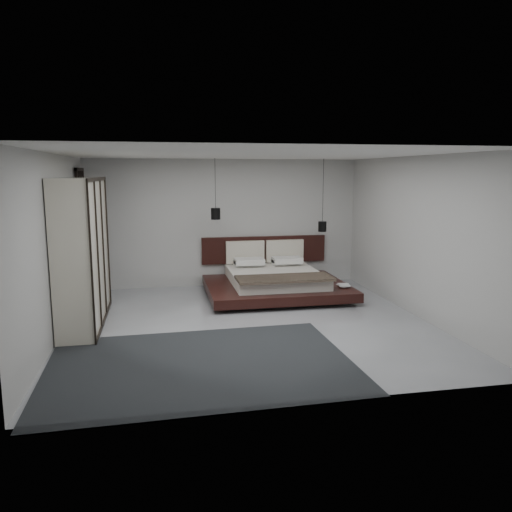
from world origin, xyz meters
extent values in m
plane|color=#96999F|center=(0.00, 0.00, 0.00)|extent=(6.00, 6.00, 0.00)
plane|color=white|center=(0.00, 0.00, 2.80)|extent=(6.00, 6.00, 0.00)
plane|color=#ADADAB|center=(0.00, 3.00, 1.40)|extent=(6.00, 0.00, 6.00)
plane|color=#ADADAB|center=(0.00, -3.00, 1.40)|extent=(6.00, 0.00, 6.00)
plane|color=#ADADAB|center=(-3.00, 0.00, 1.40)|extent=(0.00, 6.00, 6.00)
plane|color=#ADADAB|center=(3.00, 0.00, 1.40)|extent=(0.00, 6.00, 6.00)
cube|color=black|center=(-2.95, 2.45, 1.30)|extent=(0.05, 0.90, 2.60)
cube|color=black|center=(0.88, 1.75, 0.04)|extent=(2.23, 1.82, 0.08)
cube|color=black|center=(0.88, 1.75, 0.17)|extent=(2.83, 2.33, 0.18)
cube|color=silver|center=(0.88, 1.88, 0.37)|extent=(1.82, 2.02, 0.22)
cube|color=black|center=(0.88, 1.09, 0.51)|extent=(1.84, 0.71, 0.05)
cube|color=white|center=(0.46, 2.66, 0.55)|extent=(0.63, 0.40, 0.12)
cube|color=white|center=(1.31, 2.66, 0.55)|extent=(0.63, 0.40, 0.12)
cube|color=white|center=(0.46, 2.52, 0.61)|extent=(0.63, 0.40, 0.12)
cube|color=white|center=(1.31, 2.52, 0.61)|extent=(0.63, 0.40, 0.12)
cube|color=black|center=(0.88, 2.96, 0.79)|extent=(2.83, 0.08, 0.60)
cube|color=beige|center=(0.43, 2.87, 0.76)|extent=(0.86, 0.10, 0.50)
cube|color=beige|center=(1.34, 2.87, 0.76)|extent=(0.86, 0.10, 0.50)
imported|color=#99724C|center=(2.05, 1.24, 0.28)|extent=(0.23, 0.29, 0.03)
imported|color=#99724C|center=(2.03, 1.21, 0.30)|extent=(0.27, 0.33, 0.02)
cylinder|color=black|center=(-0.28, 2.36, 2.29)|extent=(0.01, 0.01, 1.02)
cylinder|color=black|center=(-0.28, 2.36, 1.66)|extent=(0.20, 0.20, 0.24)
cylinder|color=#FFE0B2|center=(-0.28, 2.36, 1.56)|extent=(0.15, 0.15, 0.01)
cylinder|color=black|center=(2.05, 2.36, 2.13)|extent=(0.01, 0.01, 1.34)
cylinder|color=black|center=(2.05, 2.36, 1.35)|extent=(0.18, 0.18, 0.22)
cylinder|color=#FFE0B2|center=(2.05, 2.36, 1.25)|extent=(0.13, 0.13, 0.01)
cube|color=beige|center=(-2.70, 0.58, 1.22)|extent=(0.56, 2.43, 2.43)
cube|color=black|center=(-2.41, 0.58, 2.40)|extent=(0.03, 2.43, 0.06)
cube|color=black|center=(-2.41, 0.58, 0.03)|extent=(0.03, 2.43, 0.06)
cube|color=black|center=(-2.41, -0.64, 1.22)|extent=(0.03, 0.05, 2.43)
cube|color=black|center=(-2.41, 0.17, 1.22)|extent=(0.03, 0.05, 2.43)
cube|color=black|center=(-2.41, 0.99, 1.22)|extent=(0.03, 0.05, 2.43)
cube|color=black|center=(-2.41, 1.80, 1.22)|extent=(0.03, 0.05, 2.43)
cube|color=black|center=(-0.95, -1.70, 0.01)|extent=(4.05, 2.94, 0.02)
camera|label=1|loc=(-1.44, -7.97, 2.52)|focal=35.00mm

